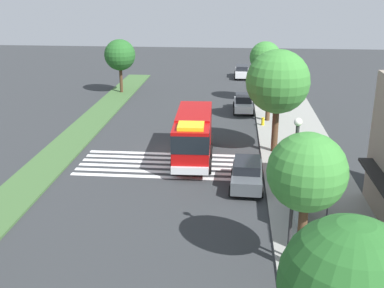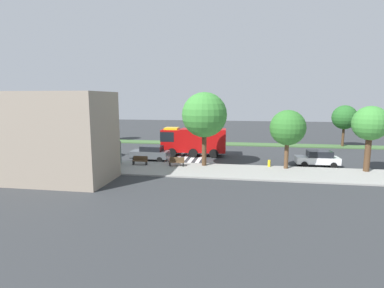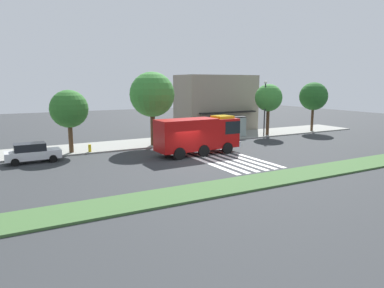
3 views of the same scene
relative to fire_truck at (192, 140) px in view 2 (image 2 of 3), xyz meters
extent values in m
plane|color=#2D3033|center=(-1.96, -1.89, -1.98)|extent=(120.00, 120.00, 0.00)
cube|color=gray|center=(-1.96, 7.93, -1.91)|extent=(60.00, 5.85, 0.14)
cube|color=#3D6033|center=(-1.96, -10.28, -1.91)|extent=(60.00, 3.00, 0.14)
cube|color=silver|center=(-1.30, -1.89, -1.97)|extent=(0.45, 12.40, 0.01)
cube|color=silver|center=(-0.40, -1.89, -1.97)|extent=(0.45, 12.40, 0.01)
cube|color=silver|center=(0.50, -1.89, -1.97)|extent=(0.45, 12.40, 0.01)
cube|color=silver|center=(1.40, -1.89, -1.97)|extent=(0.45, 12.40, 0.01)
cube|color=silver|center=(2.30, -1.89, -1.97)|extent=(0.45, 12.40, 0.01)
cube|color=silver|center=(3.20, -1.89, -1.97)|extent=(0.45, 12.40, 0.01)
cube|color=#A50C0C|center=(2.54, 0.08, -0.04)|extent=(2.49, 2.53, 2.77)
cube|color=#A50C0C|center=(-1.49, -0.04, 0.01)|extent=(5.71, 2.63, 2.87)
cube|color=black|center=(2.90, 0.09, 0.51)|extent=(1.81, 2.54, 1.22)
cube|color=silver|center=(3.84, 0.12, -1.18)|extent=(0.31, 2.47, 0.50)
cube|color=yellow|center=(2.54, 0.08, 1.46)|extent=(1.74, 1.77, 0.24)
cylinder|color=black|center=(2.26, 1.30, -1.43)|extent=(1.11, 0.33, 1.10)
cylinder|color=black|center=(2.33, -1.16, -1.43)|extent=(1.11, 0.33, 1.10)
cylinder|color=black|center=(-2.93, 1.14, -1.43)|extent=(1.11, 0.33, 1.10)
cylinder|color=black|center=(-2.86, -1.32, -1.43)|extent=(1.11, 0.33, 1.10)
cylinder|color=black|center=(-0.40, 1.22, -1.43)|extent=(1.11, 0.33, 1.10)
cylinder|color=black|center=(-0.32, -1.24, -1.43)|extent=(1.11, 0.33, 1.10)
cube|color=silver|center=(-14.26, 3.80, -1.30)|extent=(4.44, 1.85, 0.70)
cube|color=black|center=(-14.48, 3.80, -0.63)|extent=(2.49, 1.61, 0.65)
cylinder|color=black|center=(-12.82, 4.72, -1.66)|extent=(0.64, 0.23, 0.64)
cylinder|color=black|center=(-12.79, 2.93, -1.66)|extent=(0.64, 0.23, 0.64)
cylinder|color=black|center=(-15.73, 4.68, -1.66)|extent=(0.64, 0.23, 0.64)
cylinder|color=black|center=(-15.71, 2.89, -1.66)|extent=(0.64, 0.23, 0.64)
cube|color=#474C51|center=(4.30, 3.80, -1.25)|extent=(4.45, 2.03, 0.82)
cube|color=black|center=(4.08, 3.81, -0.54)|extent=(2.51, 1.74, 0.58)
cylinder|color=black|center=(5.78, 4.68, -1.66)|extent=(0.65, 0.24, 0.64)
cylinder|color=black|center=(5.71, 2.81, -1.66)|extent=(0.65, 0.24, 0.64)
cylinder|color=black|center=(2.89, 4.79, -1.66)|extent=(0.65, 0.24, 0.64)
cylinder|color=black|center=(2.82, 2.92, -1.66)|extent=(0.65, 0.24, 0.64)
cube|color=#4C4C51|center=(8.51, 7.05, 0.56)|extent=(3.50, 1.40, 0.12)
cube|color=#8C9E99|center=(8.51, 6.39, -0.64)|extent=(3.50, 0.08, 2.40)
cylinder|color=#333338|center=(6.81, 7.70, -0.64)|extent=(0.08, 0.08, 2.40)
cylinder|color=#333338|center=(10.21, 7.70, -0.64)|extent=(0.08, 0.08, 2.40)
cube|color=#4C3823|center=(4.51, 6.76, -1.43)|extent=(1.60, 0.50, 0.08)
cube|color=#4C3823|center=(4.51, 6.54, -1.16)|extent=(1.60, 0.06, 0.45)
cube|color=black|center=(3.79, 6.76, -1.65)|extent=(0.08, 0.45, 0.37)
cube|color=black|center=(5.23, 6.76, -1.65)|extent=(0.08, 0.45, 0.37)
cube|color=#4C3823|center=(0.49, 6.76, -1.43)|extent=(1.60, 0.50, 0.08)
cube|color=#4C3823|center=(0.49, 6.54, -1.16)|extent=(1.60, 0.06, 0.45)
cube|color=black|center=(-0.23, 6.76, -1.65)|extent=(0.08, 0.45, 0.37)
cube|color=black|center=(1.21, 6.76, -1.65)|extent=(0.08, 0.45, 0.37)
cylinder|color=#2D2D30|center=(12.49, 5.60, 1.39)|extent=(0.16, 0.16, 6.46)
sphere|color=white|center=(12.49, 5.60, 4.80)|extent=(0.36, 0.36, 0.36)
cube|color=gray|center=(10.39, 13.56, 1.90)|extent=(10.83, 5.41, 7.76)
cube|color=black|center=(10.39, 10.45, 0.82)|extent=(8.66, 0.80, 0.16)
cylinder|color=#47301E|center=(-18.34, 6.00, -0.05)|extent=(0.56, 0.56, 3.57)
sphere|color=#387F33|center=(-18.34, 6.00, 2.88)|extent=(3.29, 3.29, 3.29)
cylinder|color=#513823|center=(-10.76, 6.00, -0.37)|extent=(0.42, 0.42, 2.92)
sphere|color=#2D6B28|center=(-10.76, 6.00, 2.33)|extent=(3.55, 3.55, 3.55)
cylinder|color=#47301E|center=(-2.36, 6.00, 0.03)|extent=(0.49, 0.49, 3.73)
sphere|color=#387F33|center=(-2.36, 6.00, 3.54)|extent=(4.70, 4.70, 4.70)
cylinder|color=#47301E|center=(13.39, 6.00, -0.08)|extent=(0.41, 0.41, 3.52)
sphere|color=#387F33|center=(13.39, 6.00, 2.88)|extent=(3.42, 3.42, 3.42)
cylinder|color=#47301E|center=(21.32, 6.00, -0.12)|extent=(0.34, 0.34, 3.42)
sphere|color=#235B23|center=(21.32, 6.00, 2.92)|extent=(3.80, 3.80, 3.80)
cylinder|color=#47301E|center=(-21.18, -10.28, -0.29)|extent=(0.36, 0.36, 3.08)
sphere|color=#235B23|center=(-21.18, -10.28, 2.49)|extent=(3.53, 3.53, 3.53)
cylinder|color=#47301E|center=(17.43, -10.28, 0.09)|extent=(0.47, 0.47, 3.86)
sphere|color=#387F33|center=(17.43, -10.28, 3.29)|extent=(3.63, 3.63, 3.63)
cylinder|color=gold|center=(-9.14, 5.50, -1.49)|extent=(0.28, 0.28, 0.70)
camera|label=1|loc=(32.21, 2.84, 10.52)|focal=44.34mm
camera|label=2|loc=(-6.14, 36.95, 5.20)|focal=27.99mm
camera|label=3|loc=(-16.36, -28.42, 4.75)|focal=32.80mm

